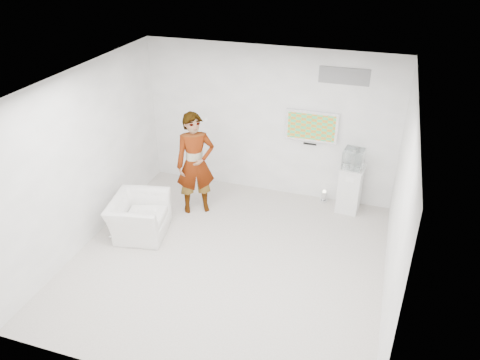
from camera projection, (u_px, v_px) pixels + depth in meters
The scene contains 10 objects.
room at pixel (226, 181), 7.07m from camera, with size 5.01×5.01×3.00m.
tv at pixel (312, 126), 8.86m from camera, with size 1.00×0.08×0.60m, color silver.
logo_decal at pixel (344, 76), 8.27m from camera, with size 0.90×0.02×0.30m, color slate.
person at pixel (195, 164), 8.70m from camera, with size 0.73×0.48×1.99m, color silver.
armchair at pixel (139, 216), 8.32m from camera, with size 1.06×0.92×0.69m, color silver.
pedestal at pixel (350, 189), 8.94m from camera, with size 0.45×0.45×0.93m, color silver.
floor_uplight at pixel (324, 196), 9.37m from camera, with size 0.16×0.16×0.25m, color white.
vitrine at pixel (354, 159), 8.63m from camera, with size 0.36×0.36×0.36m, color silver.
console at pixel (353, 162), 8.66m from camera, with size 0.05×0.17×0.23m, color silver.
wii_remote at pixel (206, 120), 8.49m from camera, with size 0.03×0.14×0.03m, color silver.
Camera 1 is at (2.10, -5.82, 4.92)m, focal length 35.00 mm.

